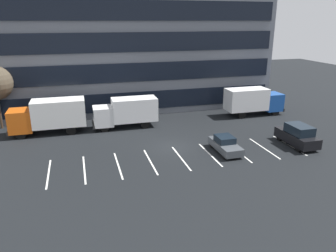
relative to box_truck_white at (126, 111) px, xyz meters
The scene contains 8 objects.
ground_plane 8.03m from the box_truck_white, 65.34° to the right, with size 120.00×120.00×0.00m, color black.
office_building 12.52m from the box_truck_white, 73.30° to the left, with size 35.31×13.42×14.40m.
lot_markings 10.64m from the box_truck_white, 71.88° to the right, with size 22.54×5.40×0.01m.
box_truck_white is the anchor object (origin of this frame).
box_truck_blue 16.33m from the box_truck_white, ahead, with size 7.56×2.50×3.50m.
box_truck_orange 8.26m from the box_truck_white, behind, with size 7.93×2.63×3.68m.
sedan_charcoal 12.41m from the box_truck_white, 51.70° to the right, with size 1.74×4.16×1.49m.
suv_black 18.23m from the box_truck_white, 33.72° to the right, with size 1.99×4.69×2.12m.
Camera 1 is at (-8.38, -28.08, 11.78)m, focal length 34.61 mm.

